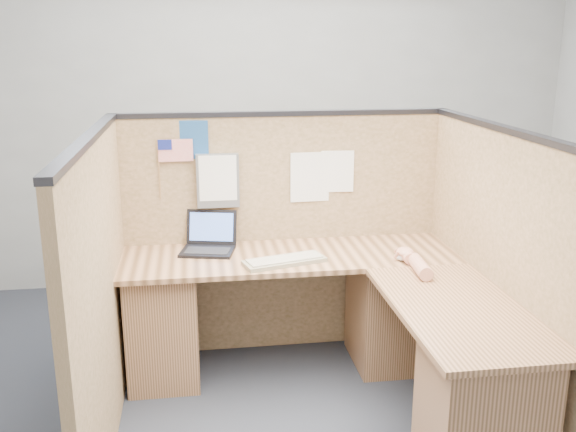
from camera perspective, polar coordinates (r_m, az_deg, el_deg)
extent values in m
plane|color=black|center=(3.48, 1.94, -18.54)|extent=(5.00, 5.00, 0.00)
plane|color=gray|center=(5.14, -2.45, 9.34)|extent=(5.00, 0.00, 5.00)
cube|color=brown|center=(4.05, -0.49, -1.70)|extent=(2.05, 0.05, 1.50)
cube|color=#232328|center=(3.90, -0.51, 9.11)|extent=(2.05, 0.06, 0.03)
cube|color=brown|center=(3.20, -16.30, -7.09)|extent=(0.05, 1.80, 1.50)
cube|color=#232328|center=(3.00, -17.39, 6.53)|extent=(0.06, 1.80, 0.03)
cube|color=brown|center=(3.52, 18.05, -5.19)|extent=(0.05, 1.80, 1.50)
cube|color=#232328|center=(3.34, 19.14, 7.21)|extent=(0.06, 1.80, 0.03)
cube|color=brown|center=(3.76, 0.20, -3.66)|extent=(1.95, 0.60, 0.03)
cube|color=brown|center=(3.15, 15.03, -8.09)|extent=(0.60, 1.15, 0.03)
cube|color=brown|center=(3.86, -11.02, -9.25)|extent=(0.40, 0.50, 0.70)
cube|color=brown|center=(4.02, 8.77, -8.13)|extent=(0.40, 0.50, 0.70)
cube|color=brown|center=(3.06, 16.97, -16.71)|extent=(0.50, 0.40, 0.70)
cube|color=black|center=(3.81, -7.17, -3.13)|extent=(0.35, 0.29, 0.02)
cube|color=black|center=(3.91, -7.28, -0.96)|extent=(0.31, 0.13, 0.20)
cube|color=#37549A|center=(3.91, -7.27, -1.00)|extent=(0.27, 0.11, 0.17)
cube|color=gray|center=(3.61, -0.31, -4.05)|extent=(0.49, 0.28, 0.02)
cube|color=silver|center=(3.60, -0.32, -3.81)|extent=(0.44, 0.24, 0.01)
ellipsoid|color=#B8B8BD|center=(3.71, 10.33, -3.56)|extent=(0.12, 0.08, 0.05)
ellipsoid|color=tan|center=(3.69, 10.38, -3.18)|extent=(0.09, 0.12, 0.05)
cylinder|color=tan|center=(3.65, 10.71, -3.68)|extent=(0.07, 0.05, 0.07)
cylinder|color=tan|center=(3.52, 11.66, -4.44)|extent=(0.10, 0.28, 0.08)
cube|color=navy|center=(3.85, -8.38, 6.72)|extent=(0.17, 0.02, 0.23)
cylinder|color=olive|center=(3.87, -11.39, 4.08)|extent=(0.01, 0.01, 0.36)
cube|color=red|center=(3.85, -9.96, 5.76)|extent=(0.20, 0.00, 0.13)
cube|color=navy|center=(3.84, -10.90, 6.24)|extent=(0.08, 0.00, 0.06)
cube|color=slate|center=(3.87, -6.26, 3.14)|extent=(0.25, 0.05, 0.32)
cube|color=white|center=(3.84, -6.25, 3.36)|extent=(0.22, 0.01, 0.27)
cube|color=white|center=(3.98, 4.41, 3.97)|extent=(0.20, 0.02, 0.26)
cube|color=white|center=(3.95, 1.95, 3.47)|extent=(0.24, 0.01, 0.31)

